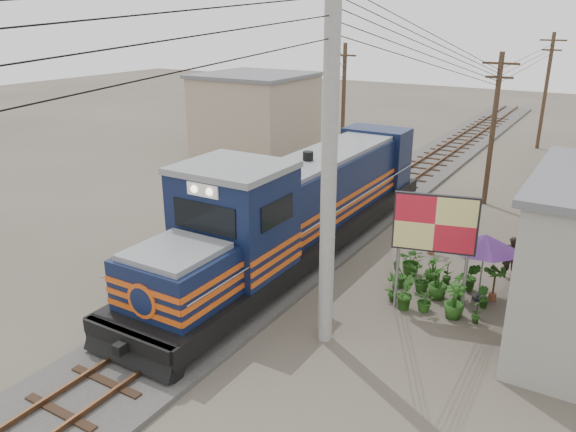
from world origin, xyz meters
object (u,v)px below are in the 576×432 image
Objects in this scene: vendor at (511,257)px; locomotive at (299,209)px; market_umbrella at (485,243)px; billboard at (435,227)px.

locomotive is at bearing 5.95° from vendor.
market_umbrella is at bearing -0.33° from locomotive.
market_umbrella is at bearing 66.31° from vendor.
locomotive is 11.38× the size of vendor.
locomotive is 5.75m from billboard.
vendor is (0.50, 2.14, -1.19)m from market_umbrella.
vendor is (7.11, 2.10, -1.08)m from locomotive.
vendor is (1.66, 3.69, -1.99)m from billboard.
locomotive is at bearing 149.30° from billboard.
billboard reaches higher than vendor.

